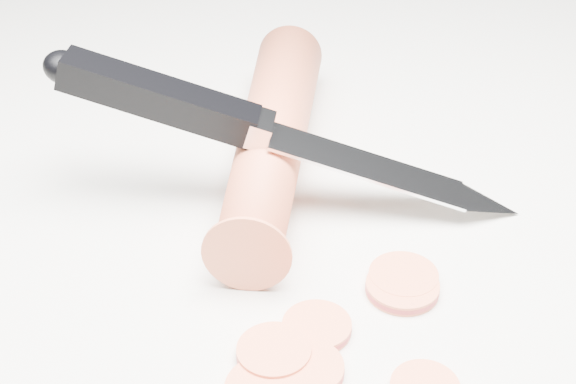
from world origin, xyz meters
TOP-DOWN VIEW (x-y plane):
  - ground at (0.00, 0.00)m, footprint 2.40×2.40m
  - carrot at (0.04, 0.08)m, footprint 0.17×0.21m
  - carrot_slice_0 at (-0.05, -0.06)m, footprint 0.03×0.03m
  - carrot_slice_1 at (0.04, -0.04)m, footprint 0.04×0.04m
  - carrot_slice_2 at (-0.04, -0.07)m, footprint 0.03×0.03m
  - carrot_slice_4 at (0.03, -0.05)m, footprint 0.04×0.04m
  - carrot_slice_6 at (-0.02, -0.05)m, footprint 0.03×0.03m
  - kitchen_knife at (0.03, 0.05)m, footprint 0.23×0.19m

SIDE VIEW (x-z plane):
  - ground at x=0.00m, z-range 0.00..0.00m
  - carrot_slice_6 at x=-0.02m, z-range 0.00..0.01m
  - carrot_slice_2 at x=-0.04m, z-range 0.00..0.01m
  - carrot_slice_4 at x=0.03m, z-range 0.00..0.01m
  - carrot_slice_1 at x=0.04m, z-range 0.00..0.01m
  - carrot_slice_0 at x=-0.05m, z-range 0.00..0.01m
  - carrot at x=0.04m, z-range 0.00..0.04m
  - kitchen_knife at x=0.03m, z-range 0.00..0.09m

